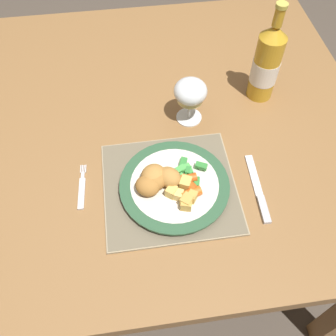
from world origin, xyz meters
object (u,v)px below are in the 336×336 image
fork (82,190)px  wine_glass (190,93)px  table_knife (259,194)px  bottle (266,64)px  dining_table (149,137)px  dinner_plate (174,186)px

fork → wine_glass: (0.29, 0.19, 0.09)m
table_knife → bottle: size_ratio=0.69×
table_knife → wine_glass: bearing=114.6°
table_knife → dining_table: bearing=129.3°
wine_glass → bottle: bottle is taller
fork → table_knife: (0.41, -0.07, 0.00)m
fork → wine_glass: 0.36m
fork → table_knife: size_ratio=0.65×
dinner_plate → dining_table: bearing=98.5°
wine_glass → table_knife: bearing=-65.4°
dining_table → fork: (-0.18, -0.21, 0.09)m
dinner_plate → fork: dinner_plate is taller
dinner_plate → table_knife: 0.20m
dining_table → wine_glass: wine_glass is taller
dinner_plate → bottle: (0.29, 0.29, 0.09)m
dining_table → wine_glass: bearing=-9.1°
table_knife → bottle: bottle is taller
bottle → dining_table: bearing=-171.9°
bottle → wine_glass: bearing=-163.5°
wine_glass → bottle: size_ratio=0.46×
table_knife → wine_glass: size_ratio=1.50×
fork → bottle: bottle is taller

